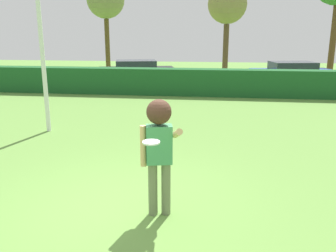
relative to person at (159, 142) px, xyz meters
name	(u,v)px	position (x,y,z in m)	size (l,w,h in m)	color
ground_plane	(124,209)	(-0.58, 0.09, -1.18)	(60.00, 60.00, 0.00)	#61903E
person	(159,142)	(0.00, 0.00, 0.00)	(0.67, 0.72, 1.80)	#6B7753
frisbee	(151,142)	(0.01, -0.71, 0.21)	(0.23, 0.23, 0.03)	white
lamppost	(38,9)	(-3.89, 4.38, 2.15)	(0.24, 0.24, 6.02)	silver
hedge_row	(184,82)	(-0.58, 10.99, -0.59)	(21.84, 0.90, 1.18)	#1B5324
parked_car_black	(136,70)	(-3.61, 14.73, -0.49)	(4.49, 2.67, 1.25)	black
parked_car_blue	(292,73)	(4.83, 14.73, -0.49)	(4.44, 2.43, 1.25)	#263FA5
bare_elm_tree	(227,5)	(1.45, 20.61, 3.37)	(2.64, 2.64, 5.94)	brown
birch_tree	(106,0)	(-6.94, 20.40, 3.75)	(2.63, 2.63, 6.30)	brown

